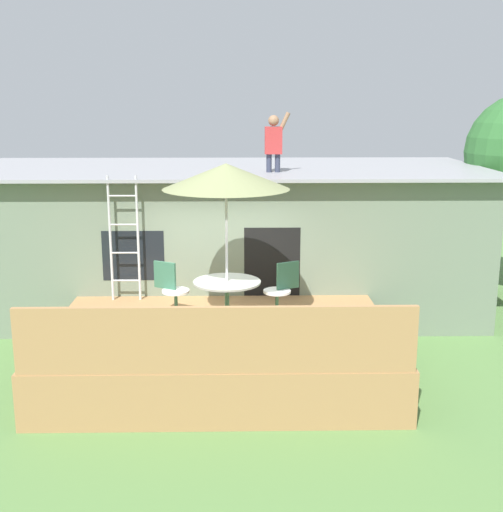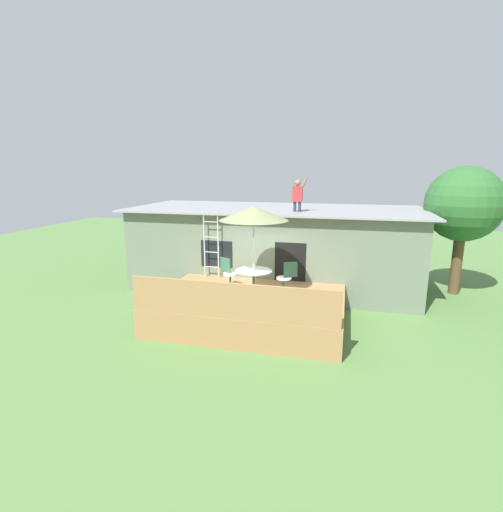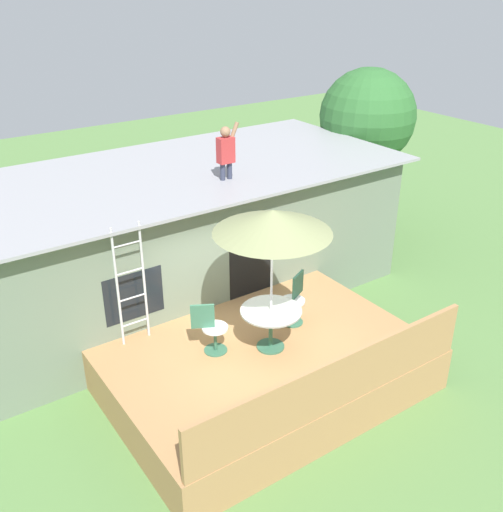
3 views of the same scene
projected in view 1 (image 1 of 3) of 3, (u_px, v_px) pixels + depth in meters
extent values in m
plane|color=#567F42|center=(221.00, 372.00, 10.70)|extent=(40.00, 40.00, 0.00)
cube|color=slate|center=(225.00, 239.00, 13.88)|extent=(10.00, 4.00, 2.87)
cube|color=#99999E|center=(224.00, 168.00, 13.55)|extent=(10.50, 4.50, 0.06)
cube|color=black|center=(133.00, 256.00, 11.89)|extent=(1.10, 0.03, 0.90)
cube|color=black|center=(272.00, 282.00, 12.05)|extent=(1.00, 0.03, 2.00)
cube|color=#A87A4C|center=(221.00, 349.00, 10.61)|extent=(5.26, 3.95, 0.80)
cube|color=#A87A4C|center=(216.00, 340.00, 8.54)|extent=(5.16, 0.08, 0.90)
cylinder|color=#33664C|center=(227.00, 326.00, 10.40)|extent=(0.48, 0.48, 0.03)
cylinder|color=#33664C|center=(227.00, 305.00, 10.31)|extent=(0.07, 0.07, 0.71)
cylinder|color=#999E93|center=(227.00, 282.00, 10.23)|extent=(1.04, 1.04, 0.03)
cylinder|color=silver|center=(227.00, 252.00, 10.13)|extent=(0.04, 0.04, 2.40)
cone|color=#8C9360|center=(226.00, 176.00, 9.87)|extent=(1.90, 1.90, 0.38)
cylinder|color=silver|center=(110.00, 239.00, 11.60)|extent=(0.04, 0.04, 2.20)
cylinder|color=silver|center=(138.00, 239.00, 11.61)|extent=(0.04, 0.04, 2.20)
cylinder|color=silver|center=(126.00, 280.00, 11.77)|extent=(0.48, 0.03, 0.03)
cylinder|color=silver|center=(125.00, 253.00, 11.66)|extent=(0.48, 0.03, 0.03)
cylinder|color=silver|center=(124.00, 225.00, 11.54)|extent=(0.48, 0.03, 0.03)
cylinder|color=silver|center=(122.00, 196.00, 11.43)|extent=(0.48, 0.03, 0.03)
cylinder|color=#33384C|center=(269.00, 163.00, 12.49)|extent=(0.10, 0.10, 0.34)
cylinder|color=#33384C|center=(278.00, 163.00, 12.49)|extent=(0.10, 0.10, 0.34)
cube|color=#B73333|center=(273.00, 140.00, 12.39)|extent=(0.32, 0.20, 0.50)
sphere|color=#997051|center=(274.00, 121.00, 12.31)|extent=(0.20, 0.20, 0.20)
cylinder|color=#997051|center=(283.00, 124.00, 12.33)|extent=(0.26, 0.08, 0.44)
cylinder|color=#33664C|center=(176.00, 318.00, 10.82)|extent=(0.40, 0.40, 0.02)
cylinder|color=#33664C|center=(176.00, 305.00, 10.77)|extent=(0.06, 0.06, 0.44)
cylinder|color=silver|center=(176.00, 291.00, 10.72)|extent=(0.44, 0.44, 0.04)
cube|color=#33664C|center=(165.00, 275.00, 10.75)|extent=(0.37, 0.23, 0.44)
cylinder|color=#33664C|center=(277.00, 318.00, 10.80)|extent=(0.40, 0.40, 0.02)
cylinder|color=#33664C|center=(277.00, 305.00, 10.75)|extent=(0.06, 0.06, 0.44)
cylinder|color=silver|center=(277.00, 291.00, 10.70)|extent=(0.44, 0.44, 0.04)
cube|color=#33664C|center=(288.00, 275.00, 10.74)|extent=(0.37, 0.22, 0.44)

